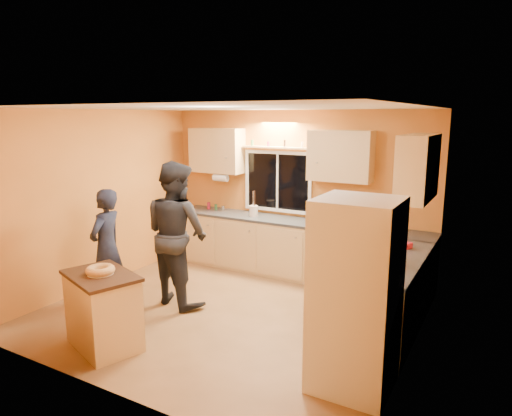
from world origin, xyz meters
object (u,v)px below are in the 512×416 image
Objects in this scene: person_left at (107,247)px; person_right at (322,257)px; person_center at (177,233)px; refrigerator at (355,296)px; island at (103,310)px.

person_left is 2.87m from person_right.
person_right is at bearing 98.14° from person_left.
person_right is (1.87, 0.50, -0.18)m from person_center.
refrigerator is 1.51m from person_right.
refrigerator is 3.53m from person_left.
person_center is (-0.07, 1.38, 0.54)m from island.
island is at bearing 33.08° from person_left.
person_left is (-0.90, 0.92, 0.36)m from island.
person_right reaches higher than island.
refrigerator reaches higher than island.
refrigerator is 1.78× the size of island.
refrigerator is 1.15× the size of person_left.
person_left is at bearing 43.19° from person_center.
person_center is 1.95m from person_right.
person_right is (2.71, 0.97, 0.01)m from person_left.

